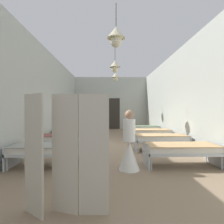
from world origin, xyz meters
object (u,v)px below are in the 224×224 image
object	(u,v)px
bed_left_row_1	(65,139)
bed_left_row_3	(81,128)
nurse_near_aisle	(129,148)
patient_seated_secondary	(75,127)
bed_right_row_0	(181,149)
privacy_screen	(64,154)
patient_seated_primary	(82,123)
bed_left_row_0	(48,150)
bed_right_row_3	(142,128)
bed_left_row_2	(75,132)
bed_right_row_1	(161,138)
bed_right_row_2	(149,132)

from	to	relation	value
bed_left_row_1	bed_left_row_3	distance (m)	3.80
bed_left_row_3	nurse_near_aisle	size ratio (longest dim) A/B	1.28
bed_left_row_1	patient_seated_secondary	xyz separation A→B (m)	(0.35, 0.03, 0.43)
patient_seated_secondary	bed_right_row_0	bearing A→B (deg)	-31.61
privacy_screen	patient_seated_primary	bearing A→B (deg)	114.76
patient_seated_primary	patient_seated_secondary	bearing A→B (deg)	-90.00
bed_left_row_0	bed_right_row_3	world-z (taller)	same
bed_left_row_2	bed_right_row_3	bearing A→B (deg)	28.57
privacy_screen	bed_right_row_1	bearing A→B (deg)	77.41
nurse_near_aisle	patient_seated_secondary	xyz separation A→B (m)	(-1.73, 2.23, 0.34)
bed_left_row_3	patient_seated_primary	distance (m)	2.05
bed_left_row_0	nurse_near_aisle	distance (m)	2.11
nurse_near_aisle	patient_seated_primary	bearing A→B (deg)	126.11
bed_right_row_2	bed_left_row_3	size ratio (longest dim) A/B	1.00
bed_left_row_1	bed_right_row_3	size ratio (longest dim) A/B	1.00
patient_seated_primary	patient_seated_secondary	size ratio (longest dim) A/B	1.00
bed_left_row_2	bed_left_row_3	distance (m)	1.90
bed_right_row_0	bed_left_row_3	world-z (taller)	same
bed_left_row_0	patient_seated_secondary	world-z (taller)	patient_seated_secondary
bed_right_row_3	bed_right_row_1	bearing A→B (deg)	-90.00
bed_left_row_1	patient_seated_primary	world-z (taller)	patient_seated_primary
bed_left_row_1	bed_left_row_2	world-z (taller)	same
bed_left_row_2	patient_seated_secondary	world-z (taller)	patient_seated_secondary
bed_left_row_2	nurse_near_aisle	world-z (taller)	nurse_near_aisle
bed_left_row_1	nurse_near_aisle	size ratio (longest dim) A/B	1.28
bed_right_row_2	patient_seated_primary	world-z (taller)	patient_seated_primary
bed_right_row_2	bed_left_row_0	bearing A→B (deg)	-132.56
bed_left_row_2	bed_left_row_0	bearing A→B (deg)	-90.00
bed_left_row_0	patient_seated_primary	xyz separation A→B (m)	(0.35, 3.73, 0.43)
bed_left_row_3	privacy_screen	world-z (taller)	privacy_screen
nurse_near_aisle	bed_right_row_0	bearing A→B (deg)	24.81
bed_left_row_2	patient_seated_secondary	distance (m)	1.95
bed_left_row_0	bed_left_row_2	bearing A→B (deg)	90.00
bed_right_row_0	bed_left_row_3	xyz separation A→B (m)	(-3.49, 5.70, 0.00)
privacy_screen	bed_right_row_3	bearing A→B (deg)	91.25
bed_right_row_1	bed_left_row_3	xyz separation A→B (m)	(-3.49, 3.80, 0.00)
bed_right_row_1	patient_seated_primary	distance (m)	3.66
bed_right_row_0	bed_right_row_2	xyz separation A→B (m)	(0.00, 3.80, 0.00)
bed_right_row_1	patient_seated_primary	xyz separation A→B (m)	(-3.14, 1.83, 0.43)
bed_left_row_0	patient_seated_secondary	size ratio (longest dim) A/B	2.37
bed_left_row_0	bed_right_row_1	xyz separation A→B (m)	(3.49, 1.90, 0.00)
bed_right_row_1	bed_right_row_2	distance (m)	1.90
bed_left_row_0	bed_left_row_1	distance (m)	1.90
bed_left_row_3	patient_seated_primary	size ratio (longest dim) A/B	2.37
bed_left_row_1	nurse_near_aisle	distance (m)	3.03
bed_right_row_0	patient_seated_primary	size ratio (longest dim) A/B	2.37
bed_right_row_2	bed_left_row_3	distance (m)	3.97
bed_left_row_2	patient_seated_primary	xyz separation A→B (m)	(0.35, -0.07, 0.43)
bed_left_row_2	bed_left_row_3	size ratio (longest dim) A/B	1.00
bed_right_row_0	nurse_near_aisle	bearing A→B (deg)	-168.03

